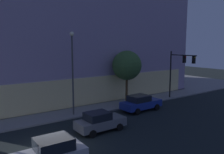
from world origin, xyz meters
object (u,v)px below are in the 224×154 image
(traffic_light_far_corner, at_px, (180,66))
(car_blue, at_px, (141,103))
(modern_building, at_px, (58,32))
(car_grey, at_px, (100,121))
(car_silver, at_px, (50,153))
(sidewalk_tree, at_px, (127,65))
(street_lamp_sidewalk, at_px, (72,64))

(traffic_light_far_corner, xyz_separation_m, car_blue, (-7.29, -0.77, -3.64))
(modern_building, xyz_separation_m, car_grey, (-5.10, -20.83, -8.49))
(traffic_light_far_corner, xyz_separation_m, car_silver, (-19.83, -6.79, -3.64))
(sidewalk_tree, bearing_deg, car_silver, -144.46)
(sidewalk_tree, distance_m, car_grey, 10.69)
(street_lamp_sidewalk, xyz_separation_m, sidewalk_tree, (7.77, 1.09, -0.66))
(traffic_light_far_corner, bearing_deg, street_lamp_sidewalk, 173.28)
(modern_building, distance_m, car_grey, 23.06)
(sidewalk_tree, bearing_deg, modern_building, 100.47)
(modern_building, xyz_separation_m, car_blue, (1.87, -18.17, -8.44))
(car_blue, bearing_deg, traffic_light_far_corner, 6.03)
(street_lamp_sidewalk, height_order, car_silver, street_lamp_sidewalk)
(traffic_light_far_corner, xyz_separation_m, car_grey, (-14.26, -3.43, -3.69))
(street_lamp_sidewalk, bearing_deg, sidewalk_tree, 7.96)
(modern_building, height_order, traffic_light_far_corner, modern_building)
(car_grey, bearing_deg, sidewalk_tree, 38.44)
(modern_building, xyz_separation_m, sidewalk_tree, (2.70, -14.63, -4.62))
(street_lamp_sidewalk, height_order, car_blue, street_lamp_sidewalk)
(traffic_light_far_corner, bearing_deg, car_blue, -173.97)
(street_lamp_sidewalk, bearing_deg, car_blue, -19.44)
(car_grey, height_order, car_blue, car_blue)
(traffic_light_far_corner, height_order, car_blue, traffic_light_far_corner)
(street_lamp_sidewalk, height_order, sidewalk_tree, street_lamp_sidewalk)
(street_lamp_sidewalk, bearing_deg, car_grey, -90.41)
(modern_building, bearing_deg, street_lamp_sidewalk, -107.85)
(sidewalk_tree, relative_size, car_grey, 1.48)
(sidewalk_tree, xyz_separation_m, car_silver, (-13.37, -9.55, -3.82))
(traffic_light_far_corner, distance_m, street_lamp_sidewalk, 14.35)
(street_lamp_sidewalk, xyz_separation_m, car_blue, (6.93, -2.45, -4.48))
(modern_building, bearing_deg, car_blue, -84.12)
(modern_building, bearing_deg, sidewalk_tree, -79.53)
(street_lamp_sidewalk, distance_m, car_silver, 11.09)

